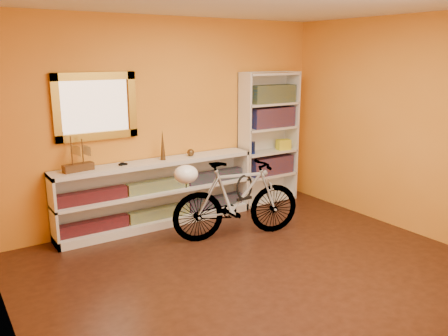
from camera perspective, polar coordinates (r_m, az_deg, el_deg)
floor at (r=4.74m, az=4.76°, el=-13.03°), size 4.50×4.00×0.01m
back_wall at (r=5.99m, az=-6.87°, el=5.77°), size 4.50×0.01×2.60m
left_wall at (r=3.44m, az=-26.00°, el=-1.61°), size 0.01×4.00×2.60m
right_wall at (r=5.95m, az=22.51°, el=4.77°), size 0.01×4.00×2.60m
gilt_mirror at (r=5.57m, az=-15.62°, el=7.35°), size 0.98×0.06×0.78m
wall_socket at (r=6.64m, az=0.45°, el=-2.62°), size 0.09×0.02×0.09m
console_unit at (r=5.89m, az=-8.21°, el=-3.13°), size 2.60×0.35×0.85m
cd_row_lower at (r=5.95m, az=-8.05°, el=-5.52°), size 2.50×0.13×0.14m
cd_row_upper at (r=5.84m, az=-8.17°, el=-2.15°), size 2.50×0.13×0.14m
model_ship at (r=5.42m, az=-17.72°, el=1.72°), size 0.36×0.18×0.41m
toy_car at (r=5.62m, az=-12.38°, el=0.35°), size 0.00×0.00×0.00m
bronze_ornament at (r=5.78m, az=-7.61°, el=2.84°), size 0.06×0.06×0.38m
decorative_orb at (r=5.99m, az=-4.15°, el=1.92°), size 0.09×0.09×0.09m
bookcase at (r=6.72m, az=5.55°, el=3.66°), size 0.90×0.30×1.90m
book_row_a at (r=6.83m, az=5.80°, el=0.35°), size 0.70×0.22×0.26m
book_row_b at (r=6.70m, az=5.95°, el=6.27°), size 0.70×0.22×0.28m
book_row_c at (r=6.66m, az=6.02°, el=9.12°), size 0.70×0.22×0.25m
travel_mug at (r=6.53m, az=3.53°, el=2.53°), size 0.08×0.08×0.17m
red_tin at (r=6.54m, az=4.12°, el=8.67°), size 0.14×0.14×0.16m
yellow_bag at (r=6.86m, az=7.38°, el=2.90°), size 0.22×0.17×0.15m
bicycle at (r=5.45m, az=1.61°, el=-3.89°), size 0.80×1.65×0.94m
helmet at (r=5.18m, az=-4.73°, el=-0.77°), size 0.28×0.26×0.21m
u_lock at (r=5.44m, az=2.55°, el=-2.38°), size 0.23×0.02×0.23m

